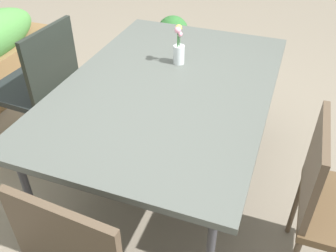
# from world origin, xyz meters

# --- Properties ---
(ground_plane) EXTENTS (12.00, 12.00, 0.00)m
(ground_plane) POSITION_xyz_m (0.00, 0.00, 0.00)
(ground_plane) COLOR #756B5B
(dining_table) EXTENTS (1.69, 1.14, 0.74)m
(dining_table) POSITION_xyz_m (0.04, -0.05, 0.70)
(dining_table) COLOR #4C514C
(dining_table) RESTS_ON ground
(chair_far_side) EXTENTS (0.52, 0.52, 0.94)m
(chair_far_side) POSITION_xyz_m (0.08, 0.90, 0.54)
(chair_far_side) COLOR black
(chair_far_side) RESTS_ON ground
(flower_vase) EXTENTS (0.07, 0.07, 0.24)m
(flower_vase) POSITION_xyz_m (0.30, -0.02, 0.84)
(flower_vase) COLOR silver
(flower_vase) RESTS_ON dining_table
(potted_plant) EXTENTS (0.31, 0.31, 0.54)m
(potted_plant) POSITION_xyz_m (1.56, 0.46, 0.28)
(potted_plant) COLOR slate
(potted_plant) RESTS_ON ground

